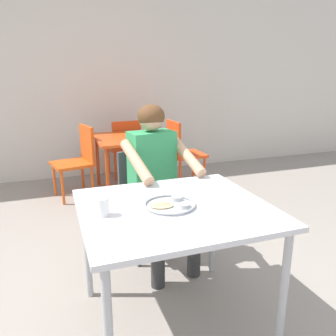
{
  "coord_description": "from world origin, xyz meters",
  "views": [
    {
      "loc": [
        -0.55,
        -1.62,
        1.48
      ],
      "look_at": [
        0.12,
        0.27,
        0.91
      ],
      "focal_mm": 35.85,
      "sensor_mm": 36.0,
      "label": 1
    }
  ],
  "objects_px": {
    "table_foreground": "(175,218)",
    "chair_red_right": "(181,149)",
    "chair_red_far": "(125,144)",
    "diner_foreground": "(157,173)",
    "thali_tray": "(170,204)",
    "chair_foreground": "(147,194)",
    "drinking_cup": "(103,206)",
    "chair_red_left": "(79,157)",
    "table_background_red": "(131,143)"
  },
  "relations": [
    {
      "from": "thali_tray",
      "to": "chair_red_left",
      "type": "relative_size",
      "value": 0.33
    },
    {
      "from": "thali_tray",
      "to": "drinking_cup",
      "type": "bearing_deg",
      "value": 180.0
    },
    {
      "from": "table_foreground",
      "to": "chair_red_right",
      "type": "bearing_deg",
      "value": 67.33
    },
    {
      "from": "table_background_red",
      "to": "chair_red_left",
      "type": "relative_size",
      "value": 1.03
    },
    {
      "from": "drinking_cup",
      "to": "diner_foreground",
      "type": "xyz_separation_m",
      "value": [
        0.51,
        0.68,
        -0.06
      ]
    },
    {
      "from": "chair_red_right",
      "to": "drinking_cup",
      "type": "bearing_deg",
      "value": -120.47
    },
    {
      "from": "chair_foreground",
      "to": "table_background_red",
      "type": "height_order",
      "value": "chair_foreground"
    },
    {
      "from": "chair_red_left",
      "to": "chair_red_right",
      "type": "height_order",
      "value": "chair_red_right"
    },
    {
      "from": "chair_red_right",
      "to": "diner_foreground",
      "type": "bearing_deg",
      "value": -117.5
    },
    {
      "from": "diner_foreground",
      "to": "chair_red_left",
      "type": "bearing_deg",
      "value": 104.08
    },
    {
      "from": "thali_tray",
      "to": "table_background_red",
      "type": "bearing_deg",
      "value": 81.81
    },
    {
      "from": "drinking_cup",
      "to": "thali_tray",
      "type": "bearing_deg",
      "value": -0.0
    },
    {
      "from": "drinking_cup",
      "to": "chair_red_left",
      "type": "height_order",
      "value": "chair_red_left"
    },
    {
      "from": "table_foreground",
      "to": "thali_tray",
      "type": "xyz_separation_m",
      "value": [
        -0.02,
        0.0,
        0.09
      ]
    },
    {
      "from": "chair_foreground",
      "to": "table_background_red",
      "type": "xyz_separation_m",
      "value": [
        0.23,
        1.48,
        0.13
      ]
    },
    {
      "from": "table_foreground",
      "to": "chair_red_left",
      "type": "relative_size",
      "value": 1.2
    },
    {
      "from": "thali_tray",
      "to": "chair_red_far",
      "type": "relative_size",
      "value": 0.35
    },
    {
      "from": "thali_tray",
      "to": "table_background_red",
      "type": "relative_size",
      "value": 0.32
    },
    {
      "from": "table_background_red",
      "to": "chair_red_right",
      "type": "relative_size",
      "value": 1.01
    },
    {
      "from": "chair_foreground",
      "to": "diner_foreground",
      "type": "distance_m",
      "value": 0.32
    },
    {
      "from": "diner_foreground",
      "to": "table_background_red",
      "type": "xyz_separation_m",
      "value": [
        0.2,
        1.7,
        -0.11
      ]
    },
    {
      "from": "chair_foreground",
      "to": "chair_red_left",
      "type": "height_order",
      "value": "chair_red_left"
    },
    {
      "from": "thali_tray",
      "to": "table_background_red",
      "type": "distance_m",
      "value": 2.41
    },
    {
      "from": "drinking_cup",
      "to": "chair_foreground",
      "type": "xyz_separation_m",
      "value": [
        0.49,
        0.89,
        -0.31
      ]
    },
    {
      "from": "chair_foreground",
      "to": "table_background_red",
      "type": "bearing_deg",
      "value": 81.28
    },
    {
      "from": "diner_foreground",
      "to": "chair_red_far",
      "type": "height_order",
      "value": "diner_foreground"
    },
    {
      "from": "thali_tray",
      "to": "chair_foreground",
      "type": "height_order",
      "value": "chair_foreground"
    },
    {
      "from": "table_foreground",
      "to": "chair_red_far",
      "type": "xyz_separation_m",
      "value": [
        0.37,
        2.99,
        -0.19
      ]
    },
    {
      "from": "diner_foreground",
      "to": "chair_red_right",
      "type": "relative_size",
      "value": 1.42
    },
    {
      "from": "table_foreground",
      "to": "chair_red_right",
      "type": "xyz_separation_m",
      "value": [
        0.98,
        2.36,
        -0.17
      ]
    },
    {
      "from": "thali_tray",
      "to": "drinking_cup",
      "type": "distance_m",
      "value": 0.38
    },
    {
      "from": "diner_foreground",
      "to": "table_background_red",
      "type": "height_order",
      "value": "diner_foreground"
    },
    {
      "from": "drinking_cup",
      "to": "chair_foreground",
      "type": "relative_size",
      "value": 0.11
    },
    {
      "from": "thali_tray",
      "to": "table_foreground",
      "type": "bearing_deg",
      "value": -6.98
    },
    {
      "from": "chair_red_left",
      "to": "chair_red_right",
      "type": "bearing_deg",
      "value": -3.22
    },
    {
      "from": "table_foreground",
      "to": "thali_tray",
      "type": "distance_m",
      "value": 0.09
    },
    {
      "from": "thali_tray",
      "to": "chair_red_right",
      "type": "relative_size",
      "value": 0.33
    },
    {
      "from": "drinking_cup",
      "to": "chair_red_left",
      "type": "bearing_deg",
      "value": 88.21
    },
    {
      "from": "chair_red_left",
      "to": "chair_red_far",
      "type": "xyz_separation_m",
      "value": [
        0.69,
        0.56,
        -0.0
      ]
    },
    {
      "from": "chair_red_right",
      "to": "chair_red_far",
      "type": "relative_size",
      "value": 1.06
    },
    {
      "from": "table_background_red",
      "to": "chair_foreground",
      "type": "bearing_deg",
      "value": -98.72
    },
    {
      "from": "table_foreground",
      "to": "chair_red_far",
      "type": "distance_m",
      "value": 3.02
    },
    {
      "from": "table_foreground",
      "to": "chair_foreground",
      "type": "xyz_separation_m",
      "value": [
        0.09,
        0.9,
        -0.18
      ]
    },
    {
      "from": "diner_foreground",
      "to": "drinking_cup",
      "type": "bearing_deg",
      "value": -127.05
    },
    {
      "from": "thali_tray",
      "to": "diner_foreground",
      "type": "relative_size",
      "value": 0.23
    },
    {
      "from": "drinking_cup",
      "to": "chair_red_far",
      "type": "distance_m",
      "value": 3.1
    },
    {
      "from": "chair_red_right",
      "to": "table_background_red",
      "type": "bearing_deg",
      "value": 177.94
    },
    {
      "from": "table_background_red",
      "to": "chair_red_far",
      "type": "bearing_deg",
      "value": 85.24
    },
    {
      "from": "table_background_red",
      "to": "drinking_cup",
      "type": "bearing_deg",
      "value": -106.8
    },
    {
      "from": "diner_foreground",
      "to": "thali_tray",
      "type": "bearing_deg",
      "value": -101.5
    }
  ]
}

